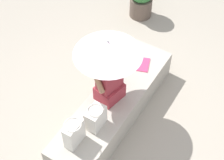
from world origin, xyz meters
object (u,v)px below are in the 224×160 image
at_px(tote_bag_canvas, 96,117).
at_px(magazine, 142,64).
at_px(parasol, 108,48).
at_px(handbag_black, 74,133).
at_px(person_seated, 109,78).

relative_size(tote_bag_canvas, magazine, 1.12).
xyz_separation_m(parasol, magazine, (0.72, -0.13, -0.85)).
xyz_separation_m(parasol, handbag_black, (-0.84, -0.05, -0.67)).
bearing_deg(magazine, parasol, 151.02).
bearing_deg(person_seated, parasol, 48.83).
xyz_separation_m(tote_bag_canvas, magazine, (1.22, -0.00, -0.15)).
distance_m(parasol, magazine, 1.12).
bearing_deg(tote_bag_canvas, person_seated, 10.61).
distance_m(parasol, handbag_black, 1.08).
distance_m(person_seated, tote_bag_canvas, 0.53).
distance_m(parasol, tote_bag_canvas, 0.87).
height_order(person_seated, magazine, person_seated).
height_order(tote_bag_canvas, magazine, tote_bag_canvas).
bearing_deg(handbag_black, parasol, 3.18).
bearing_deg(parasol, tote_bag_canvas, -165.87).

